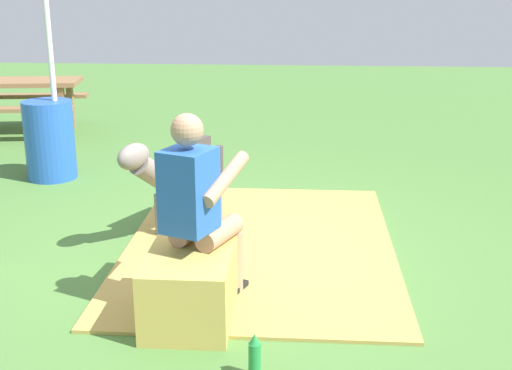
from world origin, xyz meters
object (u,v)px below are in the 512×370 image
water_barrel (50,140)px  picnic_bench (25,92)px  tent_pole_right (52,76)px  hay_bale (191,287)px  pony_standing (182,171)px  soda_bottle (255,356)px  person_seated (199,204)px

water_barrel → picnic_bench: bearing=28.0°
tent_pole_right → hay_bale: bearing=-147.7°
pony_standing → tent_pole_right: tent_pole_right is taller
water_barrel → picnic_bench: (2.11, 1.12, 0.15)m
water_barrel → hay_bale: bearing=-146.3°
picnic_bench → water_barrel: bearing=-152.0°
soda_bottle → water_barrel: (3.66, 2.48, 0.29)m
hay_bale → water_barrel: size_ratio=0.91×
soda_bottle → water_barrel: 4.43m
water_barrel → soda_bottle: bearing=-146.0°
pony_standing → picnic_bench: pony_standing is taller
soda_bottle → picnic_bench: bearing=31.9°
hay_bale → soda_bottle: size_ratio=2.87×
tent_pole_right → soda_bottle: bearing=-147.1°
hay_bale → pony_standing: (1.53, 0.31, 0.32)m
hay_bale → pony_standing: bearing=11.6°
person_seated → pony_standing: person_seated is taller
water_barrel → picnic_bench: 2.39m
hay_bale → picnic_bench: picnic_bench is taller
tent_pole_right → picnic_bench: tent_pole_right is taller
pony_standing → water_barrel: pony_standing is taller
picnic_bench → pony_standing: bearing=-141.9°
hay_bale → person_seated: person_seated is taller
tent_pole_right → water_barrel: bearing=119.6°
pony_standing → soda_bottle: (-2.16, -0.77, -0.41)m
person_seated → water_barrel: 3.55m
hay_bale → tent_pole_right: bearing=32.3°
hay_bale → picnic_bench: size_ratio=0.46×
soda_bottle → picnic_bench: (5.77, 3.60, 0.45)m
hay_bale → picnic_bench: (5.14, 3.14, 0.35)m
picnic_bench → soda_bottle: bearing=-148.1°
water_barrel → tent_pole_right: size_ratio=0.38×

